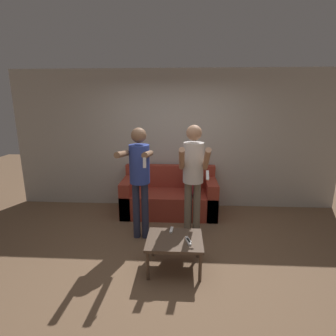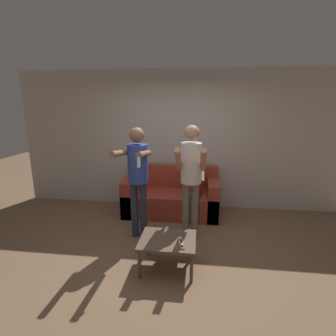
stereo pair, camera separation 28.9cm
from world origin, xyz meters
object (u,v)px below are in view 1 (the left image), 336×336
at_px(couch, 169,198).
at_px(person_seated, 193,183).
at_px(remote_far, 171,230).
at_px(person_standing_left, 139,171).
at_px(remote_mid, 188,240).
at_px(coffee_table, 175,242).
at_px(remote_near, 188,242).
at_px(person_standing_right, 193,171).

distance_m(couch, person_seated, 0.58).
xyz_separation_m(couch, remote_far, (0.10, -1.53, 0.12)).
height_order(couch, person_standing_left, person_standing_left).
height_order(couch, remote_mid, couch).
distance_m(person_standing_left, coffee_table, 1.17).
height_order(couch, remote_near, couch).
bearing_deg(person_seated, coffee_table, -100.03).
distance_m(remote_near, remote_mid, 0.05).
xyz_separation_m(couch, remote_mid, (0.32, -1.78, 0.12)).
height_order(person_seated, remote_far, person_seated).
bearing_deg(person_standing_right, couch, 111.83).
height_order(person_standing_left, person_seated, person_standing_left).
distance_m(person_seated, coffee_table, 1.62).
distance_m(coffee_table, remote_mid, 0.18).
relative_size(couch, remote_near, 11.39).
height_order(coffee_table, remote_mid, remote_mid).
bearing_deg(couch, person_seated, -22.42).
height_order(couch, remote_far, couch).
distance_m(person_standing_right, person_seated, 0.93).
bearing_deg(person_standing_left, remote_far, -46.33).
distance_m(person_seated, remote_far, 1.41).
xyz_separation_m(remote_near, remote_far, (-0.22, 0.30, 0.00)).
bearing_deg(remote_near, person_seated, 86.36).
relative_size(person_standing_right, person_seated, 1.50).
distance_m(couch, remote_near, 1.86).
height_order(coffee_table, remote_near, remote_near).
relative_size(person_standing_left, person_standing_right, 0.98).
bearing_deg(couch, person_standing_right, -68.17).
height_order(person_seated, coffee_table, person_seated).
xyz_separation_m(remote_near, remote_mid, (-0.00, 0.05, 0.00)).
relative_size(couch, remote_far, 11.51).
distance_m(remote_mid, remote_far, 0.33).
xyz_separation_m(person_standing_right, remote_near, (-0.07, -0.84, -0.68)).
relative_size(person_standing_left, remote_near, 11.21).
distance_m(person_seated, remote_near, 1.67).
height_order(person_standing_left, person_standing_right, person_standing_right).
height_order(person_seated, remote_near, person_seated).
bearing_deg(couch, remote_near, -79.99).
bearing_deg(coffee_table, person_standing_left, 126.69).
height_order(remote_near, remote_far, same).
xyz_separation_m(person_standing_left, remote_far, (0.50, -0.52, -0.67)).
bearing_deg(remote_far, coffee_table, -77.21).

